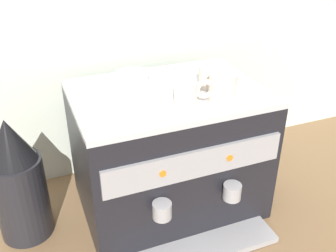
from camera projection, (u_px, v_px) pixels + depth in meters
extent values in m
plane|color=brown|center=(168.00, 201.00, 1.44)|extent=(4.00, 4.00, 0.00)
cube|color=silver|center=(137.00, 39.00, 1.44)|extent=(2.80, 0.03, 1.04)
cube|color=black|center=(168.00, 153.00, 1.34)|extent=(0.60, 0.42, 0.42)
cube|color=#B7B7BC|center=(168.00, 94.00, 1.23)|extent=(0.60, 0.42, 0.02)
cube|color=#939399|center=(196.00, 164.00, 1.12)|extent=(0.55, 0.01, 0.09)
cylinder|color=orange|center=(163.00, 174.00, 1.08)|extent=(0.02, 0.01, 0.02)
cylinder|color=orange|center=(230.00, 158.00, 1.14)|extent=(0.02, 0.01, 0.02)
cube|color=#939399|center=(199.00, 249.00, 1.22)|extent=(0.51, 0.12, 0.02)
cylinder|color=#939399|center=(162.00, 210.00, 1.12)|extent=(0.06, 0.06, 0.05)
cylinder|color=#939399|center=(232.00, 192.00, 1.19)|extent=(0.06, 0.06, 0.05)
cylinder|color=beige|center=(222.00, 87.00, 1.15)|extent=(0.08, 0.08, 0.08)
torus|color=beige|center=(205.00, 89.00, 1.14)|extent=(0.06, 0.02, 0.06)
cylinder|color=beige|center=(186.00, 95.00, 1.11)|extent=(0.07, 0.07, 0.07)
torus|color=beige|center=(190.00, 88.00, 1.15)|extent=(0.04, 0.05, 0.05)
cylinder|color=beige|center=(210.00, 77.00, 1.23)|extent=(0.07, 0.07, 0.07)
torus|color=beige|center=(217.00, 83.00, 1.20)|extent=(0.01, 0.05, 0.05)
cylinder|color=white|center=(132.00, 78.00, 1.27)|extent=(0.11, 0.11, 0.04)
cylinder|color=white|center=(133.00, 82.00, 1.27)|extent=(0.06, 0.06, 0.01)
cylinder|color=white|center=(158.00, 90.00, 1.19)|extent=(0.10, 0.10, 0.03)
cylinder|color=white|center=(158.00, 94.00, 1.20)|extent=(0.06, 0.06, 0.01)
cylinder|color=black|center=(21.00, 197.00, 1.24)|extent=(0.17, 0.17, 0.28)
cone|color=black|center=(8.00, 141.00, 1.14)|extent=(0.15, 0.15, 0.14)
cylinder|color=#B7B7BC|center=(264.00, 161.00, 1.53)|extent=(0.09, 0.09, 0.16)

